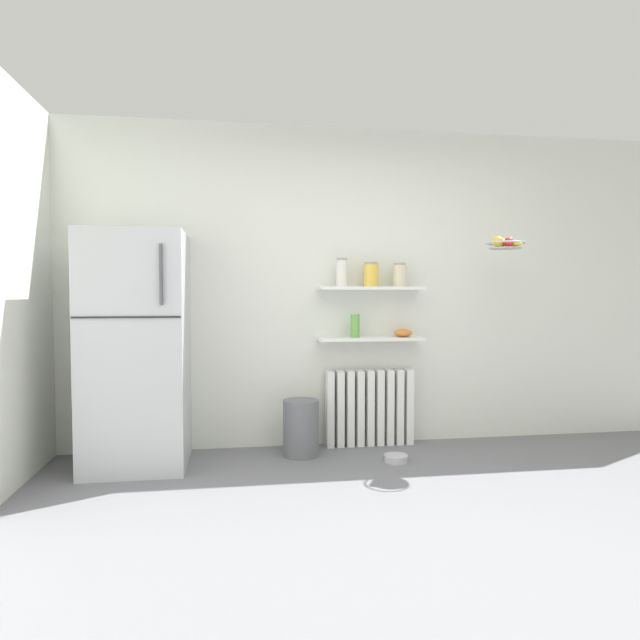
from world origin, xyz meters
The scene contains 14 objects.
ground_plane centered at (0.00, 0.50, 0.00)m, with size 7.04×7.04×0.00m, color slate.
back_wall centered at (0.00, 2.05, 1.30)m, with size 7.04×0.10×2.60m, color silver.
refrigerator centered at (-1.53, 1.65, 0.84)m, with size 0.70×0.73×1.68m.
radiator centered at (0.26, 1.92, 0.31)m, with size 0.72×0.12×0.62m.
wall_shelf_lower centered at (0.26, 1.89, 0.88)m, with size 0.86×0.22×0.03m, color white.
wall_shelf_upper centered at (0.26, 1.89, 1.29)m, with size 0.86×0.22×0.03m, color white.
storage_jar_0 centered at (0.02, 1.89, 1.42)m, with size 0.09×0.09×0.23m.
storage_jar_1 centered at (0.26, 1.89, 1.40)m, with size 0.12×0.12×0.20m.
storage_jar_2 centered at (0.50, 1.89, 1.40)m, with size 0.11×0.11×0.19m.
vase centered at (0.13, 1.89, 0.99)m, with size 0.07×0.07×0.19m, color #66A84C.
shelf_bowl centered at (0.53, 1.89, 0.93)m, with size 0.15×0.15×0.07m, color orange.
trash_bin centered at (-0.33, 1.71, 0.22)m, with size 0.28×0.28×0.43m, color slate.
pet_food_bowl centered at (0.34, 1.45, 0.03)m, with size 0.18×0.18×0.05m, color #B7B7BC.
hanging_fruit_basket centered at (1.25, 1.57, 1.64)m, with size 0.30×0.30×0.10m.
Camera 1 is at (-0.81, -2.39, 1.24)m, focal length 30.49 mm.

